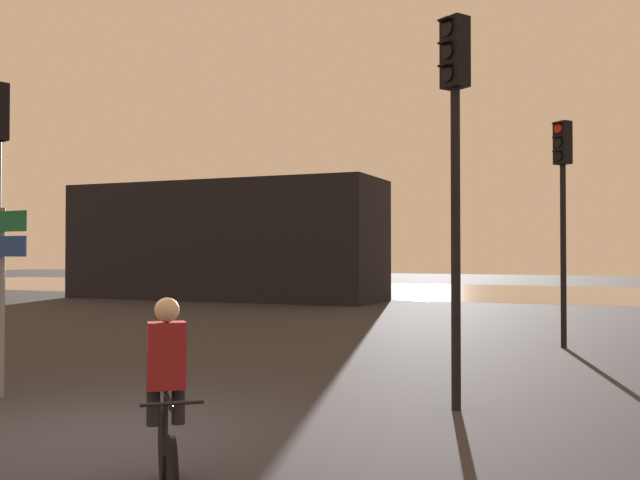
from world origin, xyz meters
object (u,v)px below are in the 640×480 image
Objects in this scene: traffic_light_far_right at (563,191)px; direction_sign_post at (0,266)px; cyclist at (167,397)px; distant_building at (224,241)px; traffic_light_near_right at (455,139)px.

direction_sign_post is (-6.78, -8.35, -1.48)m from traffic_light_far_right.
traffic_light_far_right is 10.86m from direction_sign_post.
cyclist is (4.48, -2.51, -0.97)m from direction_sign_post.
traffic_light_near_right reaches higher than distant_building.
traffic_light_far_right is 1.82× the size of direction_sign_post.
traffic_light_far_right reaches higher than cyclist.
traffic_light_near_right is 5.11m from cyclist.
traffic_light_near_right is at bearing -52.17° from distant_building.
traffic_light_far_right is at bearing -122.63° from direction_sign_post.
cyclist is at bearing 115.72° from traffic_light_far_right.
distant_building is 2.90× the size of traffic_light_far_right.
traffic_light_far_right is 2.92× the size of cyclist.
traffic_light_near_right is 6.78m from traffic_light_far_right.
cyclist is at bearing -60.65° from distant_building.
traffic_light_far_right is at bearing -36.94° from distant_building.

